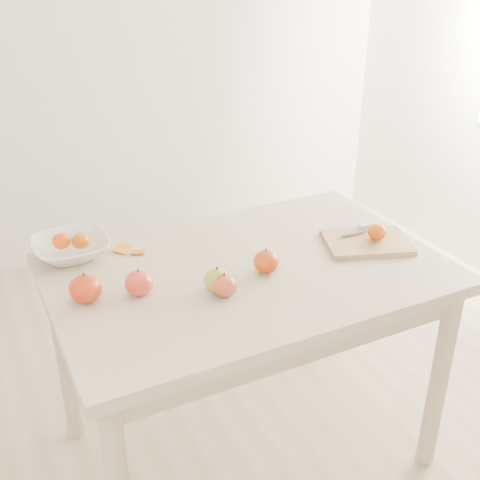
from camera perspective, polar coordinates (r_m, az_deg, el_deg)
name	(u,v)px	position (r m, az deg, el deg)	size (l,w,h in m)	color
ground	(246,445)	(2.32, 0.58, -18.88)	(3.50, 3.50, 0.00)	#C6B293
table	(247,294)	(1.91, 0.67, -5.12)	(1.20, 0.80, 0.75)	beige
cutting_board	(367,242)	(2.04, 11.92, -0.20)	(0.27, 0.20, 0.02)	tan
board_tangerine	(377,232)	(2.03, 12.86, 0.77)	(0.06, 0.06, 0.05)	#E05B07
fruit_bowl	(71,248)	(1.98, -15.71, -0.74)	(0.24, 0.24, 0.06)	white
bowl_tangerine_near	(61,241)	(1.98, -16.57, -0.07)	(0.06, 0.06, 0.05)	#E44D08
bowl_tangerine_far	(81,241)	(1.96, -14.86, -0.07)	(0.06, 0.06, 0.05)	#D65607
orange_peel_a	(122,249)	(2.00, -11.08, -0.89)	(0.06, 0.04, 0.00)	orange
orange_peel_b	(138,253)	(1.97, -9.64, -1.19)	(0.04, 0.04, 0.00)	#C55C0D
paring_knife	(366,227)	(2.10, 11.82, 1.23)	(0.17, 0.05, 0.01)	silver
apple_green	(217,280)	(1.73, -2.19, -3.81)	(0.08, 0.08, 0.07)	olive
apple_red_e	(266,261)	(1.82, 2.49, -2.04)	(0.08, 0.08, 0.07)	#9D0B03
apple_red_c	(224,285)	(1.70, -1.48, -4.33)	(0.07, 0.07, 0.07)	#A1231D
apple_red_b	(85,288)	(1.73, -14.44, -4.47)	(0.09, 0.09, 0.08)	#A10A03
apple_red_d	(139,283)	(1.73, -9.55, -4.06)	(0.08, 0.08, 0.07)	maroon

